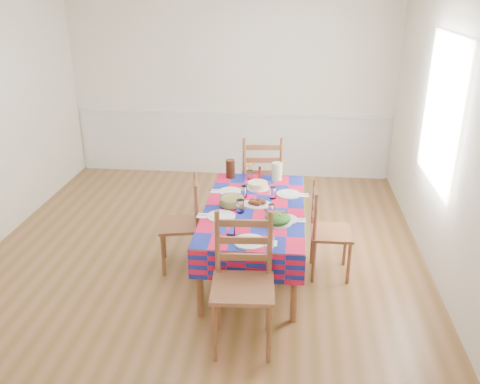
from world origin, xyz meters
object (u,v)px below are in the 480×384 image
object	(u,v)px
chair_left	(184,224)
chair_right	(327,232)
chair_near	(243,284)
chair_far	(262,180)
green_pitcher	(277,171)
tea_pitcher	(230,169)
dining_table	(254,214)
meat_platter	(257,203)

from	to	relation	value
chair_left	chair_right	distance (m)	1.37
chair_left	chair_right	xyz separation A→B (m)	(1.37, -0.01, -0.01)
chair_near	chair_far	distance (m)	2.16
green_pitcher	tea_pitcher	bearing A→B (deg)	178.30
dining_table	green_pitcher	distance (m)	0.76
tea_pitcher	chair_right	xyz separation A→B (m)	(1.00, -0.74, -0.33)
chair_far	chair_left	distance (m)	1.27
chair_far	chair_right	xyz separation A→B (m)	(0.68, -1.08, -0.08)
meat_platter	tea_pitcher	bearing A→B (deg)	115.62
green_pitcher	chair_left	xyz separation A→B (m)	(-0.87, -0.71, -0.32)
green_pitcher	tea_pitcher	world-z (taller)	tea_pitcher
green_pitcher	chair_right	distance (m)	0.94
dining_table	tea_pitcher	world-z (taller)	tea_pitcher
dining_table	green_pitcher	bearing A→B (deg)	75.90
meat_platter	chair_far	xyz separation A→B (m)	(-0.01, 1.04, -0.17)
meat_platter	chair_near	xyz separation A→B (m)	(-0.02, -1.12, -0.18)
chair_right	tea_pitcher	bearing A→B (deg)	52.76
tea_pitcher	chair_far	bearing A→B (deg)	46.63
chair_near	chair_far	xyz separation A→B (m)	(0.01, 2.16, 0.00)
chair_far	meat_platter	bearing A→B (deg)	85.87
meat_platter	chair_left	bearing A→B (deg)	-177.66
chair_near	meat_platter	bearing A→B (deg)	85.19
dining_table	meat_platter	size ratio (longest dim) A/B	5.99
dining_table	meat_platter	world-z (taller)	meat_platter
chair_far	chair_right	world-z (taller)	chair_far
tea_pitcher	chair_left	size ratio (longest dim) A/B	0.21
meat_platter	green_pitcher	world-z (taller)	green_pitcher
meat_platter	chair_left	xyz separation A→B (m)	(-0.71, -0.03, -0.24)
chair_right	chair_far	bearing A→B (deg)	31.44
chair_near	chair_right	distance (m)	1.28
tea_pitcher	chair_right	bearing A→B (deg)	-36.38
chair_left	chair_right	size ratio (longest dim) A/B	1.02
dining_table	chair_near	distance (m)	1.08
chair_near	chair_far	bearing A→B (deg)	86.13
green_pitcher	chair_right	xyz separation A→B (m)	(0.50, -0.72, -0.32)
meat_platter	chair_right	size ratio (longest dim) A/B	0.32
tea_pitcher	chair_near	xyz separation A→B (m)	(0.31, -1.82, -0.25)
tea_pitcher	chair_far	distance (m)	0.53
chair_far	chair_near	bearing A→B (deg)	84.86
chair_left	chair_right	bearing A→B (deg)	77.07
green_pitcher	chair_near	distance (m)	1.83
dining_table	chair_far	bearing A→B (deg)	89.77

